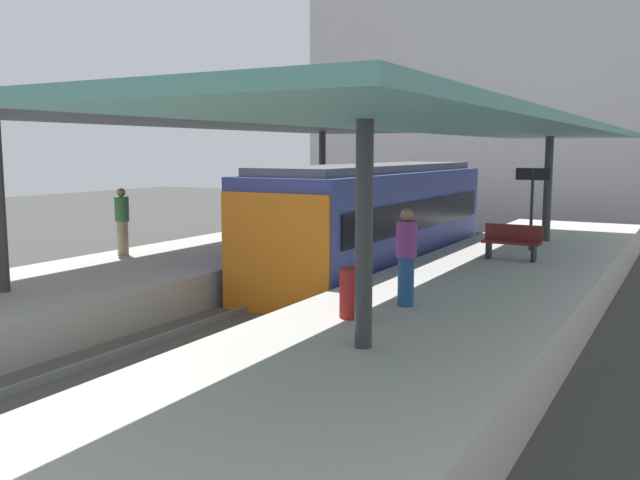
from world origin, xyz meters
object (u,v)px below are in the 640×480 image
commuter_train (375,222)px  litter_bin (353,293)px  platform_sign (532,190)px  passenger_far_end (122,220)px  passenger_mid_platform (406,256)px  passenger_near_bench (231,221)px  platform_bench (512,241)px

commuter_train → litter_bin: 7.85m
platform_sign → litter_bin: 9.13m
passenger_far_end → passenger_mid_platform: bearing=-12.3°
litter_bin → passenger_far_end: 8.69m
passenger_near_bench → passenger_mid_platform: (6.05, -3.15, -0.01)m
passenger_near_bench → passenger_far_end: passenger_near_bench is taller
commuter_train → litter_bin: (2.94, -7.27, -0.33)m
platform_bench → litter_bin: platform_bench is taller
commuter_train → passenger_near_bench: 3.97m
platform_sign → litter_bin: (-0.87, -9.01, -1.22)m
platform_sign → passenger_near_bench: platform_sign is taller
litter_bin → passenger_near_bench: passenger_near_bench is taller
platform_sign → passenger_far_end: (-9.00, -5.95, -0.73)m
passenger_mid_platform → platform_bench: bearing=86.3°
passenger_mid_platform → passenger_near_bench: bearing=152.5°
platform_bench → passenger_far_end: passenger_far_end is taller
platform_sign → passenger_far_end: 10.81m
platform_bench → passenger_mid_platform: passenger_mid_platform is taller
passenger_near_bench → platform_bench: bearing=23.8°
platform_bench → passenger_far_end: bearing=-155.3°
platform_sign → passenger_mid_platform: size_ratio=1.30×
passenger_mid_platform → passenger_far_end: bearing=167.7°
passenger_near_bench → passenger_far_end: (-2.51, -1.28, -0.00)m
litter_bin → passenger_mid_platform: bearing=70.1°
commuter_train → passenger_far_end: size_ratio=5.94×
platform_bench → passenger_near_bench: bearing=-156.2°
passenger_far_end → platform_sign: bearing=33.5°
passenger_far_end → passenger_near_bench: bearing=27.1°
passenger_mid_platform → passenger_far_end: (-8.55, 1.87, 0.01)m
litter_bin → passenger_far_end: passenger_far_end is taller
commuter_train → passenger_near_bench: (-2.68, -2.93, 0.17)m
commuter_train → passenger_mid_platform: size_ratio=6.02×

